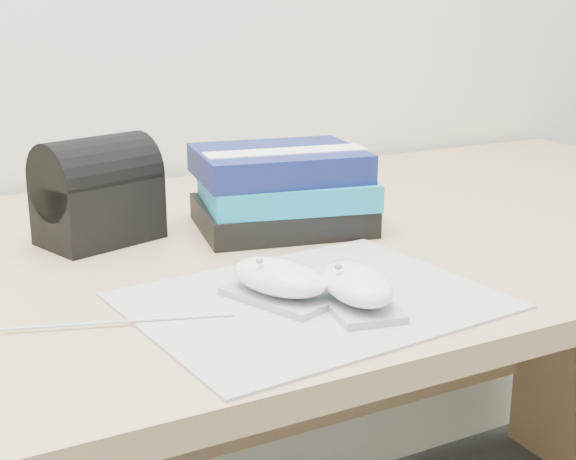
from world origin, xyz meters
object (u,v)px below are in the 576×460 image
mouse_front (357,287)px  book_stack (282,189)px  mouse_rear (279,280)px  pouch (97,191)px  desk (298,366)px

mouse_front → book_stack: bearing=76.5°
mouse_rear → pouch: 0.32m
book_stack → mouse_front: bearing=-103.5°
mouse_rear → pouch: bearing=109.0°
book_stack → pouch: size_ratio=1.56×
mouse_front → pouch: bearing=114.8°
mouse_rear → book_stack: size_ratio=0.51×
desk → pouch: size_ratio=9.66×
pouch → mouse_rear: bearing=-71.0°
book_stack → pouch: bearing=166.8°
pouch → mouse_front: bearing=-65.2°
mouse_rear → pouch: pouch is taller
mouse_rear → pouch: (-0.10, 0.30, 0.04)m
book_stack → pouch: pouch is taller
desk → mouse_rear: mouse_rear is taller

